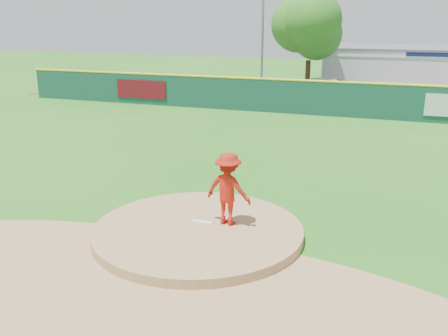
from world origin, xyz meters
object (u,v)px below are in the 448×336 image
(light_pole_left, at_px, (263,10))
(deciduous_tree, at_px, (310,32))
(pool_building_grp, at_px, (425,68))
(playground_slide, at_px, (134,81))
(van, at_px, (333,89))
(pitcher, at_px, (228,189))

(light_pole_left, bearing_deg, deciduous_tree, -26.57)
(pool_building_grp, bearing_deg, deciduous_tree, -138.84)
(pool_building_grp, relative_size, light_pole_left, 1.38)
(pool_building_grp, bearing_deg, playground_slide, -160.15)
(van, height_order, deciduous_tree, deciduous_tree)
(pitcher, relative_size, light_pole_left, 0.18)
(deciduous_tree, bearing_deg, pitcher, -83.80)
(playground_slide, bearing_deg, deciduous_tree, 3.54)
(deciduous_tree, bearing_deg, light_pole_left, 153.43)
(van, xyz_separation_m, playground_slide, (-15.73, 0.19, -0.10))
(pool_building_grp, xyz_separation_m, light_pole_left, (-12.00, -4.99, 4.39))
(playground_slide, relative_size, light_pole_left, 0.22)
(pitcher, bearing_deg, light_pole_left, -67.36)
(van, bearing_deg, pool_building_grp, -46.95)
(pitcher, xyz_separation_m, pool_building_grp, (5.34, 31.48, 0.44))
(van, height_order, light_pole_left, light_pole_left)
(van, distance_m, deciduous_tree, 4.38)
(pool_building_grp, distance_m, deciduous_tree, 11.01)
(pitcher, bearing_deg, deciduous_tree, -75.28)
(pitcher, height_order, van, pitcher)
(van, relative_size, deciduous_tree, 0.76)
(pitcher, xyz_separation_m, playground_slide, (-16.39, 23.63, -0.53))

